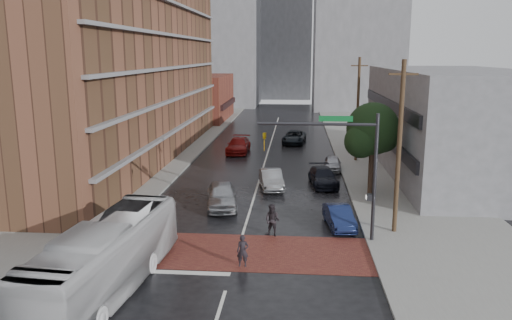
# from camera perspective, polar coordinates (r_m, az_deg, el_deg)

# --- Properties ---
(ground) EXTENTS (160.00, 160.00, 0.00)m
(ground) POSITION_cam_1_polar(r_m,az_deg,el_deg) (26.45, -2.27, -10.85)
(ground) COLOR black
(ground) RESTS_ON ground
(crosswalk) EXTENTS (14.00, 5.00, 0.02)m
(crosswalk) POSITION_cam_1_polar(r_m,az_deg,el_deg) (26.90, -2.14, -10.42)
(crosswalk) COLOR brown
(crosswalk) RESTS_ON ground
(sidewalk_west) EXTENTS (9.00, 90.00, 0.15)m
(sidewalk_west) POSITION_cam_1_polar(r_m,az_deg,el_deg) (52.29, -11.51, 0.54)
(sidewalk_west) COLOR gray
(sidewalk_west) RESTS_ON ground
(sidewalk_east) EXTENTS (9.00, 90.00, 0.15)m
(sidewalk_east) POSITION_cam_1_polar(r_m,az_deg,el_deg) (50.94, 14.19, 0.11)
(sidewalk_east) COLOR gray
(sidewalk_east) RESTS_ON ground
(apartment_block) EXTENTS (10.00, 44.00, 28.00)m
(apartment_block) POSITION_cam_1_polar(r_m,az_deg,el_deg) (51.24, -15.30, 15.79)
(apartment_block) COLOR brown
(apartment_block) RESTS_ON ground
(storefront_west) EXTENTS (8.00, 16.00, 7.00)m
(storefront_west) POSITION_cam_1_polar(r_m,az_deg,el_deg) (79.90, -6.19, 7.10)
(storefront_west) COLOR brown
(storefront_west) RESTS_ON ground
(building_east) EXTENTS (11.00, 26.00, 9.00)m
(building_east) POSITION_cam_1_polar(r_m,az_deg,el_deg) (46.55, 21.56, 4.06)
(building_east) COLOR gray
(building_east) RESTS_ON ground
(distant_tower_west) EXTENTS (18.00, 16.00, 32.00)m
(distant_tower_west) POSITION_cam_1_polar(r_m,az_deg,el_deg) (103.75, -4.90, 15.16)
(distant_tower_west) COLOR gray
(distant_tower_west) RESTS_ON ground
(distant_tower_east) EXTENTS (16.00, 14.00, 36.00)m
(distant_tower_east) POSITION_cam_1_polar(r_m,az_deg,el_deg) (97.11, 11.67, 16.36)
(distant_tower_east) COLOR gray
(distant_tower_east) RESTS_ON ground
(distant_tower_center) EXTENTS (12.00, 10.00, 24.00)m
(distant_tower_center) POSITION_cam_1_polar(r_m,az_deg,el_deg) (119.23, 3.35, 12.84)
(distant_tower_center) COLOR gray
(distant_tower_center) RESTS_ON ground
(street_tree) EXTENTS (4.20, 4.10, 6.90)m
(street_tree) POSITION_cam_1_polar(r_m,az_deg,el_deg) (37.05, 13.21, 3.11)
(street_tree) COLOR #332319
(street_tree) RESTS_ON ground
(signal_mast) EXTENTS (6.50, 0.30, 7.20)m
(signal_mast) POSITION_cam_1_polar(r_m,az_deg,el_deg) (27.40, 10.53, 0.15)
(signal_mast) COLOR #2D2D33
(signal_mast) RESTS_ON ground
(utility_pole_near) EXTENTS (1.60, 0.26, 10.00)m
(utility_pole_near) POSITION_cam_1_polar(r_m,az_deg,el_deg) (29.22, 16.04, 1.43)
(utility_pole_near) COLOR #473321
(utility_pole_near) RESTS_ON ground
(utility_pole_far) EXTENTS (1.60, 0.26, 10.00)m
(utility_pole_far) POSITION_cam_1_polar(r_m,az_deg,el_deg) (48.80, 11.54, 5.75)
(utility_pole_far) COLOR #473321
(utility_pole_far) RESTS_ON ground
(transit_bus) EXTENTS (3.66, 11.53, 3.16)m
(transit_bus) POSITION_cam_1_polar(r_m,az_deg,el_deg) (23.03, -16.82, -10.71)
(transit_bus) COLOR #BABABD
(transit_bus) RESTS_ON ground
(pedestrian_a) EXTENTS (0.59, 0.39, 1.61)m
(pedestrian_a) POSITION_cam_1_polar(r_m,az_deg,el_deg) (24.87, -1.53, -10.36)
(pedestrian_a) COLOR black
(pedestrian_a) RESTS_ON ground
(pedestrian_b) EXTENTS (1.12, 1.02, 1.88)m
(pedestrian_b) POSITION_cam_1_polar(r_m,az_deg,el_deg) (28.77, 1.88, -6.91)
(pedestrian_b) COLOR black
(pedestrian_b) RESTS_ON ground
(car_travel_a) EXTENTS (2.82, 5.26, 1.70)m
(car_travel_a) POSITION_cam_1_polar(r_m,az_deg,el_deg) (34.12, -3.96, -4.04)
(car_travel_a) COLOR #A0A2A7
(car_travel_a) RESTS_ON ground
(car_travel_b) EXTENTS (2.32, 4.72, 1.49)m
(car_travel_b) POSITION_cam_1_polar(r_m,az_deg,el_deg) (38.79, 1.75, -2.20)
(car_travel_b) COLOR #93969A
(car_travel_b) RESTS_ON ground
(car_travel_c) EXTENTS (2.32, 5.47, 1.58)m
(car_travel_c) POSITION_cam_1_polar(r_m,az_deg,el_deg) (52.91, -2.03, 1.69)
(car_travel_c) COLOR maroon
(car_travel_c) RESTS_ON ground
(suv_travel) EXTENTS (3.00, 5.50, 1.46)m
(suv_travel) POSITION_cam_1_polar(r_m,az_deg,el_deg) (58.52, 4.38, 2.61)
(suv_travel) COLOR black
(suv_travel) RESTS_ON ground
(car_parked_near) EXTENTS (1.92, 4.09, 1.30)m
(car_parked_near) POSITION_cam_1_polar(r_m,az_deg,el_deg) (30.70, 9.49, -6.42)
(car_parked_near) COLOR #141F48
(car_parked_near) RESTS_ON ground
(car_parked_mid) EXTENTS (2.52, 5.00, 1.39)m
(car_parked_mid) POSITION_cam_1_polar(r_m,az_deg,el_deg) (40.09, 7.69, -1.91)
(car_parked_mid) COLOR black
(car_parked_mid) RESTS_ON ground
(car_parked_far) EXTENTS (1.64, 3.77, 1.27)m
(car_parked_far) POSITION_cam_1_polar(r_m,az_deg,el_deg) (45.37, 8.75, -0.38)
(car_parked_far) COLOR #A6A7AE
(car_parked_far) RESTS_ON ground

